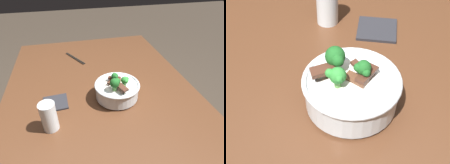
# 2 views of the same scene
# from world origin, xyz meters

# --- Properties ---
(dining_table) EXTENTS (1.59, 0.96, 0.76)m
(dining_table) POSITION_xyz_m (0.00, 0.00, 0.64)
(dining_table) COLOR #56331E
(dining_table) RESTS_ON ground
(rice_bowl) EXTENTS (0.21, 0.21, 0.14)m
(rice_bowl) POSITION_xyz_m (-0.04, 0.06, 0.81)
(rice_bowl) COLOR silver
(rice_bowl) RESTS_ON dining_table
(drinking_glass) EXTENTS (0.06, 0.06, 0.12)m
(drinking_glass) POSITION_xyz_m (0.09, -0.24, 0.81)
(drinking_glass) COLOR white
(drinking_glass) RESTS_ON dining_table
(chopsticks_pair) EXTENTS (0.19, 0.12, 0.01)m
(chopsticks_pair) POSITION_xyz_m (-0.50, -0.10, 0.76)
(chopsticks_pair) COLOR #28231E
(chopsticks_pair) RESTS_ON dining_table
(folded_napkin) EXTENTS (0.12, 0.12, 0.01)m
(folded_napkin) POSITION_xyz_m (-0.06, -0.23, 0.76)
(folded_napkin) COLOR #28282D
(folded_napkin) RESTS_ON dining_table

